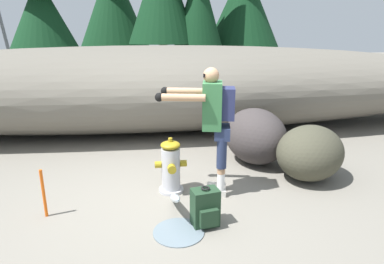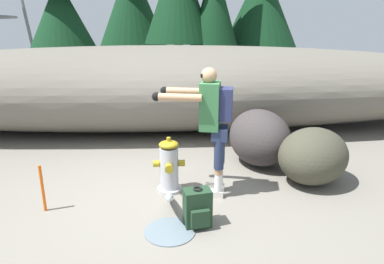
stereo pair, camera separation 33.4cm
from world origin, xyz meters
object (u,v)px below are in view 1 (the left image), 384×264
object	(u,v)px
spare_backpack	(205,208)
boulder_large	(310,153)
utility_worker	(214,117)
fire_hydrant	(171,167)
survey_stake	(44,193)
boulder_mid	(255,136)

from	to	relation	value
spare_backpack	boulder_large	xyz separation A→B (m)	(1.75, 1.04, 0.19)
utility_worker	spare_backpack	xyz separation A→B (m)	(-0.24, -0.78, -0.86)
fire_hydrant	utility_worker	size ratio (longest dim) A/B	0.45
utility_worker	survey_stake	size ratio (longest dim) A/B	2.83
spare_backpack	survey_stake	size ratio (longest dim) A/B	0.78
fire_hydrant	survey_stake	xyz separation A→B (m)	(-1.54, -0.45, -0.05)
boulder_large	utility_worker	bearing A→B (deg)	-170.31
fire_hydrant	survey_stake	world-z (taller)	fire_hydrant
boulder_mid	utility_worker	bearing A→B (deg)	-132.40
boulder_mid	survey_stake	world-z (taller)	boulder_mid
boulder_mid	boulder_large	bearing A→B (deg)	-52.22
utility_worker	boulder_large	bearing A→B (deg)	-157.96
boulder_large	fire_hydrant	bearing A→B (deg)	-176.12
boulder_mid	spare_backpack	bearing A→B (deg)	-123.02
fire_hydrant	spare_backpack	size ratio (longest dim) A/B	1.64
spare_backpack	boulder_large	distance (m)	2.05
utility_worker	boulder_mid	world-z (taller)	utility_worker
fire_hydrant	utility_worker	distance (m)	0.92
fire_hydrant	boulder_large	bearing A→B (deg)	3.88
fire_hydrant	survey_stake	bearing A→B (deg)	-163.75
fire_hydrant	boulder_large	xyz separation A→B (m)	(2.07, 0.14, 0.05)
boulder_large	survey_stake	xyz separation A→B (m)	(-3.60, -0.59, -0.11)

